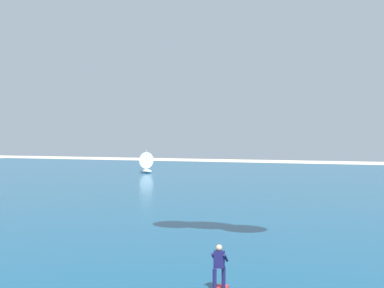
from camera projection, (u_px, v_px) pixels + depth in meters
The scene contains 3 objects.
ocean at pixel (293, 186), 52.51m from camera, with size 160.00×90.00×0.10m, color navy.
kitesurfer at pixel (218, 276), 16.31m from camera, with size 0.74×1.98×1.67m.
sailboat_far_right at pixel (145, 162), 71.53m from camera, with size 3.20×2.97×3.55m.
Camera 1 is at (7.19, -2.36, 5.56)m, focal length 43.89 mm.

